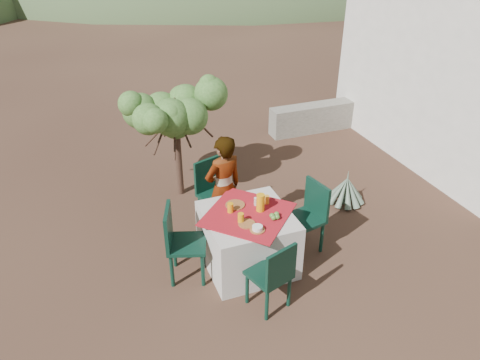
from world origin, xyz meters
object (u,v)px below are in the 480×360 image
at_px(chair_far, 214,190).
at_px(chair_left, 180,240).
at_px(chair_near, 274,274).
at_px(table, 248,240).
at_px(chair_right, 309,214).
at_px(agave, 346,190).
at_px(person, 224,189).
at_px(shrub_tree, 178,117).
at_px(juice_pitcher, 260,203).

xyz_separation_m(chair_far, chair_left, (-0.72, -0.93, -0.00)).
distance_m(chair_far, chair_near, 1.81).
bearing_deg(table, chair_left, 174.59).
bearing_deg(chair_right, chair_far, -146.83).
bearing_deg(table, chair_near, -91.12).
distance_m(chair_left, agave, 2.86).
height_order(chair_near, person, person).
xyz_separation_m(chair_far, chair_right, (0.96, -0.96, -0.01)).
xyz_separation_m(chair_right, agave, (1.06, 0.76, -0.32)).
relative_size(chair_far, shrub_tree, 0.61).
height_order(chair_near, shrub_tree, shrub_tree).
height_order(chair_far, chair_right, chair_far).
xyz_separation_m(chair_near, shrub_tree, (-0.29, 2.81, 0.78)).
height_order(table, chair_near, chair_near).
xyz_separation_m(chair_far, agave, (2.03, -0.20, -0.33)).
distance_m(shrub_tree, juice_pitcher, 2.08).
relative_size(person, shrub_tree, 0.93).
xyz_separation_m(chair_far, juice_pitcher, (0.27, -0.99, 0.33)).
height_order(shrub_tree, juice_pitcher, shrub_tree).
bearing_deg(chair_near, chair_right, -154.15).
distance_m(chair_far, agave, 2.06).
xyz_separation_m(chair_far, person, (0.03, -0.34, 0.21)).
distance_m(table, chair_far, 1.03).
height_order(person, agave, person).
relative_size(person, juice_pitcher, 6.73).
distance_m(chair_far, chair_left, 1.18).
bearing_deg(chair_far, agave, -24.83).
height_order(table, juice_pitcher, juice_pitcher).
bearing_deg(chair_far, chair_left, -147.04).
relative_size(chair_far, chair_right, 1.03).
relative_size(chair_left, person, 0.65).
bearing_deg(juice_pitcher, chair_near, -102.62).
distance_m(chair_right, person, 1.15).
height_order(chair_near, chair_right, chair_right).
bearing_deg(shrub_tree, agave, -28.12).
relative_size(agave, juice_pitcher, 2.77).
xyz_separation_m(person, juice_pitcher, (0.24, -0.66, 0.13)).
bearing_deg(shrub_tree, chair_near, -84.01).
height_order(chair_left, person, person).
xyz_separation_m(chair_near, person, (-0.06, 1.48, 0.25)).
bearing_deg(chair_right, person, -135.77).
bearing_deg(person, chair_left, 23.58).
relative_size(table, chair_right, 1.37).
distance_m(chair_far, chair_right, 1.36).
height_order(chair_far, chair_near, chair_far).
distance_m(table, chair_near, 0.81).
height_order(chair_right, juice_pitcher, juice_pitcher).
bearing_deg(agave, chair_far, 174.38).
bearing_deg(chair_near, chair_far, -105.45).
height_order(chair_near, juice_pitcher, juice_pitcher).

